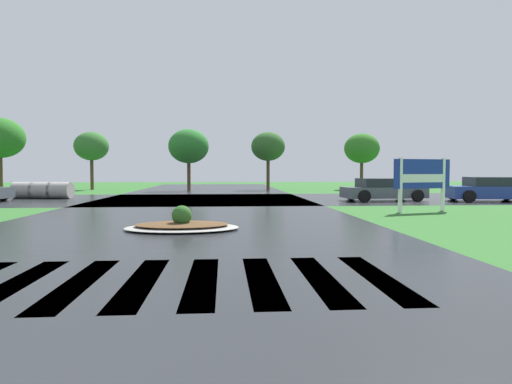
# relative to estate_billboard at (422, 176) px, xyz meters

# --- Properties ---
(asphalt_roadway) EXTENTS (11.80, 80.00, 0.01)m
(asphalt_roadway) POSITION_rel_estate_billboard_xyz_m (-9.13, -4.36, -1.41)
(asphalt_roadway) COLOR #232628
(asphalt_roadway) RESTS_ON ground
(asphalt_cross_road) EXTENTS (90.00, 10.62, 0.01)m
(asphalt_cross_road) POSITION_rel_estate_billboard_xyz_m (-9.13, 8.30, -1.41)
(asphalt_cross_road) COLOR #232628
(asphalt_cross_road) RESTS_ON ground
(crosswalk_stripes) EXTENTS (7.65, 3.10, 0.01)m
(crosswalk_stripes) POSITION_rel_estate_billboard_xyz_m (-9.13, -10.34, -1.41)
(crosswalk_stripes) COLOR white
(crosswalk_stripes) RESTS_ON ground
(estate_billboard) EXTENTS (2.61, 0.80, 2.15)m
(estate_billboard) POSITION_rel_estate_billboard_xyz_m (0.00, 0.00, 0.00)
(estate_billboard) COLOR white
(estate_billboard) RESTS_ON ground
(median_island) EXTENTS (3.18, 2.05, 0.68)m
(median_island) POSITION_rel_estate_billboard_xyz_m (-9.08, -4.65, -1.29)
(median_island) COLOR #9E9B93
(median_island) RESTS_ON ground
(car_silver_hatch) EXTENTS (4.52, 2.36, 1.22)m
(car_silver_hatch) POSITION_rel_estate_billboard_xyz_m (0.68, 6.25, -0.85)
(car_silver_hatch) COLOR #4C545B
(car_silver_hatch) RESTS_ON ground
(car_blue_compact) EXTENTS (4.47, 2.53, 1.30)m
(car_blue_compact) POSITION_rel_estate_billboard_xyz_m (6.23, 5.47, -0.81)
(car_blue_compact) COLOR navy
(car_blue_compact) RESTS_ON ground
(drainage_pipe_stack) EXTENTS (3.56, 1.47, 0.97)m
(drainage_pipe_stack) POSITION_rel_estate_billboard_xyz_m (-18.58, 9.61, -0.93)
(drainage_pipe_stack) COLOR #9E9B93
(drainage_pipe_stack) RESTS_ON ground
(background_treeline) EXTENTS (42.75, 5.50, 6.04)m
(background_treeline) POSITION_rel_estate_billboard_xyz_m (-20.00, 20.13, 2.55)
(background_treeline) COLOR #4C3823
(background_treeline) RESTS_ON ground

